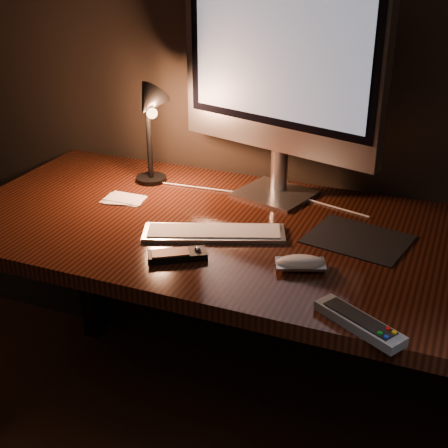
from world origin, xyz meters
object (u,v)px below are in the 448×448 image
at_px(tv_remote, 359,322).
at_px(monitor, 279,62).
at_px(media_remote, 177,255).
at_px(keyboard, 214,232).
at_px(desk, 252,259).
at_px(desk_lamp, 150,116).
at_px(mouse, 300,264).

bearing_deg(tv_remote, monitor, 152.37).
distance_m(monitor, media_remote, 0.60).
bearing_deg(media_remote, keyboard, 45.85).
height_order(desk, tv_remote, tv_remote).
height_order(media_remote, desk_lamp, desk_lamp).
xyz_separation_m(keyboard, media_remote, (-0.03, -0.15, 0.00)).
xyz_separation_m(monitor, desk_lamp, (-0.37, -0.06, -0.17)).
bearing_deg(desk, tv_remote, -47.57).
height_order(mouse, tv_remote, tv_remote).
distance_m(keyboard, mouse, 0.27).
distance_m(desk, tv_remote, 0.57).
height_order(mouse, desk_lamp, desk_lamp).
relative_size(mouse, media_remote, 0.78).
xyz_separation_m(keyboard, desk_lamp, (-0.31, 0.25, 0.21)).
bearing_deg(tv_remote, desk_lamp, 175.04).
height_order(monitor, keyboard, monitor).
height_order(desk, mouse, mouse).
bearing_deg(desk, monitor, 88.25).
bearing_deg(monitor, keyboard, -85.93).
relative_size(monitor, keyboard, 1.81).
relative_size(keyboard, media_remote, 2.49).
bearing_deg(mouse, keyboard, 140.07).
distance_m(keyboard, desk_lamp, 0.45).
xyz_separation_m(monitor, tv_remote, (0.37, -0.58, -0.38)).
bearing_deg(desk_lamp, mouse, -38.69).
relative_size(mouse, tv_remote, 0.58).
relative_size(monitor, media_remote, 4.50).
bearing_deg(media_remote, desk, 40.12).
height_order(keyboard, media_remote, media_remote).
height_order(tv_remote, desk_lamp, desk_lamp).
relative_size(mouse, desk_lamp, 0.36).
distance_m(mouse, tv_remote, 0.25).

